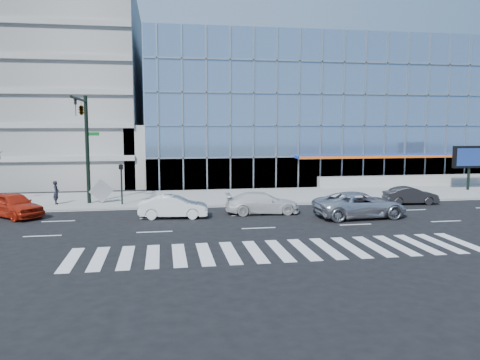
% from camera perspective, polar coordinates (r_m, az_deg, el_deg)
% --- Properties ---
extents(ground, '(160.00, 160.00, 0.00)m').
position_cam_1_polar(ground, '(31.35, 0.79, -4.32)').
color(ground, black).
rests_on(ground, ground).
extents(sidewalk, '(120.00, 8.00, 0.15)m').
position_cam_1_polar(sidewalk, '(39.12, -1.29, -2.02)').
color(sidewalk, gray).
rests_on(sidewalk, ground).
extents(theatre_building, '(42.00, 26.00, 15.00)m').
position_cam_1_polar(theatre_building, '(59.58, 9.73, 8.02)').
color(theatre_building, '#6989AF').
rests_on(theatre_building, ground).
extents(parking_garage, '(24.00, 24.00, 20.00)m').
position_cam_1_polar(parking_garage, '(58.27, -24.25, 10.04)').
color(parking_garage, gray).
rests_on(parking_garage, ground).
extents(ramp_block, '(6.00, 8.00, 6.00)m').
position_cam_1_polar(ramp_block, '(48.38, -10.06, 3.03)').
color(ramp_block, gray).
rests_on(ramp_block, ground).
extents(tower_backdrop, '(14.00, 14.00, 48.00)m').
position_cam_1_polar(tower_backdrop, '(104.81, -23.80, 16.00)').
color(tower_backdrop, gray).
rests_on(tower_backdrop, ground).
extents(retaining_wall, '(30.00, 0.80, 1.00)m').
position_cam_1_polar(retaining_wall, '(51.49, 25.54, 0.07)').
color(retaining_wall, gray).
rests_on(retaining_wall, sidewalk).
extents(traffic_signal, '(1.14, 5.74, 8.00)m').
position_cam_1_polar(traffic_signal, '(35.29, -18.57, 6.63)').
color(traffic_signal, black).
rests_on(traffic_signal, sidewalk).
extents(ped_signal_post, '(0.30, 0.33, 3.00)m').
position_cam_1_polar(ped_signal_post, '(35.56, -14.27, 0.27)').
color(ped_signal_post, black).
rests_on(ped_signal_post, sidewalk).
extents(marquee_sign, '(3.20, 0.43, 4.00)m').
position_cam_1_polar(marquee_sign, '(47.21, 26.20, 2.44)').
color(marquee_sign, black).
rests_on(marquee_sign, sidewalk).
extents(silver_suv, '(6.18, 3.13, 1.67)m').
position_cam_1_polar(silver_suv, '(31.46, 14.43, -2.95)').
color(silver_suv, silver).
rests_on(silver_suv, ground).
extents(white_suv, '(5.11, 2.28, 1.46)m').
position_cam_1_polar(white_suv, '(31.89, 2.73, -2.81)').
color(white_suv, silver).
rests_on(white_suv, ground).
extents(white_sedan, '(4.56, 2.01, 1.46)m').
position_cam_1_polar(white_sedan, '(30.70, -8.10, -3.24)').
color(white_sedan, silver).
rests_on(white_sedan, ground).
extents(dark_sedan, '(4.10, 1.72, 1.32)m').
position_cam_1_polar(dark_sedan, '(37.99, 20.08, -1.79)').
color(dark_sedan, black).
rests_on(dark_sedan, ground).
extents(red_sedan, '(4.83, 4.71, 1.64)m').
position_cam_1_polar(red_sedan, '(33.97, -25.95, -2.74)').
color(red_sedan, '#AF210D').
rests_on(red_sedan, ground).
extents(pedestrian, '(0.49, 0.68, 1.75)m').
position_cam_1_polar(pedestrian, '(37.31, -21.50, -1.43)').
color(pedestrian, black).
rests_on(pedestrian, sidewalk).
extents(tilted_panel, '(1.83, 0.27, 1.84)m').
position_cam_1_polar(tilted_panel, '(36.74, -16.55, -1.29)').
color(tilted_panel, '#949494').
rests_on(tilted_panel, sidewalk).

